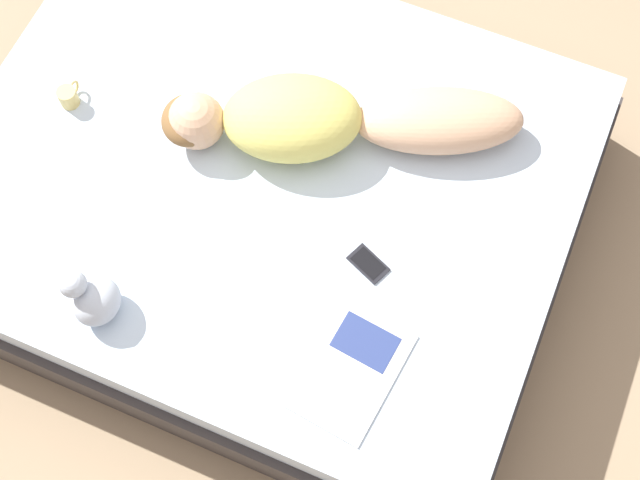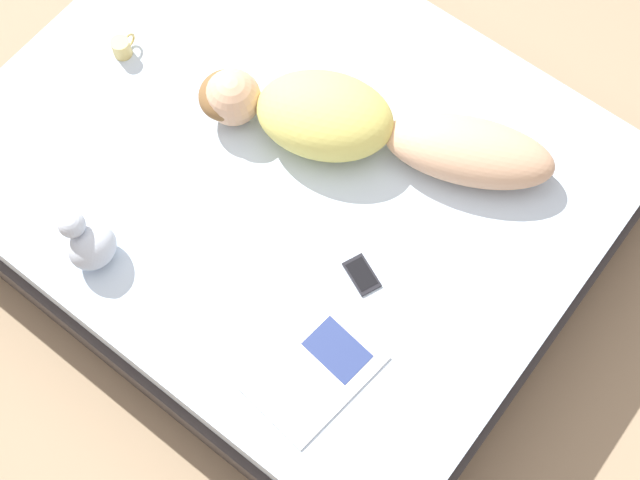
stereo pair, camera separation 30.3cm
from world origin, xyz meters
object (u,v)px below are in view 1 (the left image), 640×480
at_px(person, 327,119).
at_px(coffee_mug, 69,96).
at_px(open_magazine, 351,368).
at_px(cell_phone, 368,264).

bearing_deg(person, coffee_mug, 81.08).
distance_m(open_magazine, cell_phone, 0.37).
xyz_separation_m(coffee_mug, cell_phone, (-0.17, -1.26, -0.03)).
bearing_deg(open_magazine, person, 34.52).
bearing_deg(person, open_magazine, -175.74).
relative_size(open_magazine, coffee_mug, 4.19).
distance_m(person, coffee_mug, 0.96).
xyz_separation_m(person, cell_phone, (-0.42, -0.33, -0.10)).
xyz_separation_m(open_magazine, coffee_mug, (0.53, 1.34, 0.03)).
bearing_deg(open_magazine, cell_phone, 19.57).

